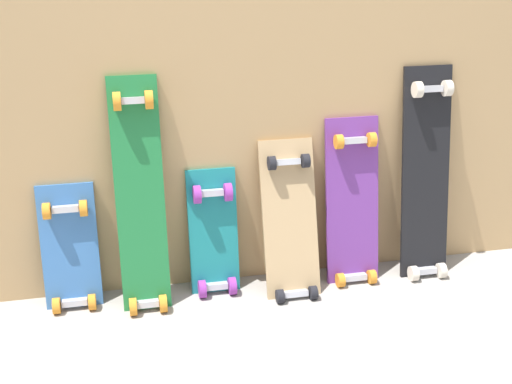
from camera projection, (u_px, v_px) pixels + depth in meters
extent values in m
plane|color=#9E9991|center=(253.00, 282.00, 2.83)|extent=(12.00, 12.00, 0.00)
cube|color=tan|center=(248.00, 65.00, 2.56)|extent=(2.58, 0.04, 1.80)
cube|color=#386BAD|center=(71.00, 254.00, 2.61)|extent=(0.22, 0.11, 0.55)
cube|color=#B7B7BF|center=(75.00, 302.00, 2.62)|extent=(0.10, 0.04, 0.03)
cube|color=#B7B7BF|center=(65.00, 209.00, 2.55)|extent=(0.10, 0.04, 0.03)
cylinder|color=orange|center=(57.00, 306.00, 2.59)|extent=(0.03, 0.06, 0.06)
cylinder|color=orange|center=(92.00, 302.00, 2.62)|extent=(0.03, 0.06, 0.06)
cylinder|color=orange|center=(47.00, 211.00, 2.52)|extent=(0.03, 0.06, 0.06)
cylinder|color=orange|center=(83.00, 208.00, 2.54)|extent=(0.03, 0.06, 0.06)
cube|color=#1E7238|center=(140.00, 204.00, 2.55)|extent=(0.18, 0.19, 0.95)
cube|color=#B7B7BF|center=(148.00, 304.00, 2.61)|extent=(0.08, 0.04, 0.03)
cube|color=#B7B7BF|center=(133.00, 100.00, 2.45)|extent=(0.08, 0.04, 0.03)
cylinder|color=orange|center=(133.00, 307.00, 2.58)|extent=(0.03, 0.07, 0.07)
cylinder|color=orange|center=(163.00, 304.00, 2.61)|extent=(0.03, 0.07, 0.07)
cylinder|color=orange|center=(117.00, 101.00, 2.42)|extent=(0.03, 0.07, 0.07)
cylinder|color=orange|center=(149.00, 100.00, 2.44)|extent=(0.03, 0.07, 0.07)
cube|color=#197A7F|center=(213.00, 238.00, 2.71)|extent=(0.20, 0.11, 0.56)
cube|color=#B7B7BF|center=(217.00, 286.00, 2.73)|extent=(0.09, 0.04, 0.03)
cube|color=#B7B7BF|center=(212.00, 192.00, 2.65)|extent=(0.09, 0.04, 0.03)
cylinder|color=purple|center=(202.00, 289.00, 2.70)|extent=(0.03, 0.07, 0.07)
cylinder|color=purple|center=(232.00, 286.00, 2.73)|extent=(0.03, 0.07, 0.07)
cylinder|color=purple|center=(197.00, 195.00, 2.62)|extent=(0.03, 0.07, 0.07)
cylinder|color=purple|center=(228.00, 192.00, 2.64)|extent=(0.03, 0.07, 0.07)
cube|color=tan|center=(290.00, 227.00, 2.70)|extent=(0.22, 0.23, 0.68)
cube|color=#B7B7BF|center=(296.00, 294.00, 2.70)|extent=(0.10, 0.04, 0.03)
cube|color=#B7B7BF|center=(288.00, 162.00, 2.66)|extent=(0.10, 0.04, 0.03)
cylinder|color=black|center=(280.00, 296.00, 2.67)|extent=(0.03, 0.06, 0.06)
cylinder|color=black|center=(313.00, 293.00, 2.69)|extent=(0.03, 0.06, 0.06)
cylinder|color=black|center=(272.00, 163.00, 2.63)|extent=(0.03, 0.06, 0.06)
cylinder|color=black|center=(306.00, 161.00, 2.65)|extent=(0.03, 0.06, 0.06)
cube|color=#6B338C|center=(352.00, 209.00, 2.78)|extent=(0.22, 0.15, 0.75)
cube|color=#B7B7BF|center=(355.00, 277.00, 2.82)|extent=(0.10, 0.04, 0.03)
cube|color=#B7B7BF|center=(354.00, 140.00, 2.69)|extent=(0.10, 0.04, 0.03)
cylinder|color=orange|center=(340.00, 280.00, 2.79)|extent=(0.03, 0.06, 0.06)
cylinder|color=orange|center=(372.00, 277.00, 2.81)|extent=(0.03, 0.06, 0.06)
cylinder|color=orange|center=(339.00, 142.00, 2.66)|extent=(0.03, 0.06, 0.06)
cylinder|color=orange|center=(372.00, 140.00, 2.69)|extent=(0.03, 0.06, 0.06)
cube|color=black|center=(425.00, 181.00, 2.80)|extent=(0.20, 0.16, 0.94)
cube|color=#B7B7BF|center=(425.00, 271.00, 2.86)|extent=(0.09, 0.04, 0.03)
cube|color=#B7B7BF|center=(430.00, 89.00, 2.68)|extent=(0.09, 0.04, 0.03)
cylinder|color=beige|center=(413.00, 274.00, 2.83)|extent=(0.03, 0.06, 0.06)
cylinder|color=beige|center=(441.00, 270.00, 2.86)|extent=(0.03, 0.06, 0.06)
cylinder|color=beige|center=(418.00, 90.00, 2.66)|extent=(0.03, 0.06, 0.06)
cylinder|color=beige|center=(447.00, 88.00, 2.68)|extent=(0.03, 0.06, 0.06)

